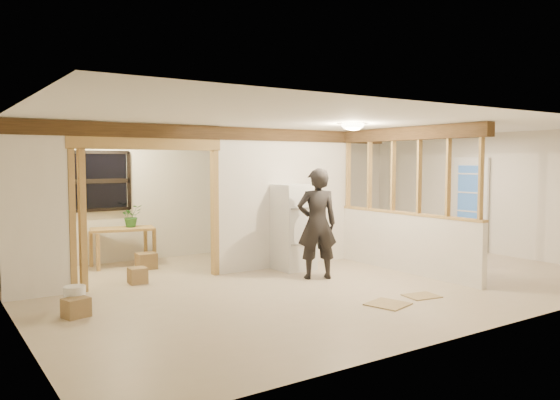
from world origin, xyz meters
TOP-DOWN VIEW (x-y plane):
  - floor at (0.00, 0.00)m, footprint 9.00×6.50m
  - ceiling at (0.00, 0.00)m, footprint 9.00×6.50m
  - wall_back at (0.00, 3.25)m, footprint 9.00×0.01m
  - wall_front at (0.00, -3.25)m, footprint 9.00×0.01m
  - wall_left at (-4.50, 0.00)m, footprint 0.01×6.50m
  - wall_right at (4.50, 0.00)m, footprint 0.01×6.50m
  - partition_left_stub at (-4.05, 1.20)m, footprint 0.90×0.12m
  - partition_center at (0.20, 1.20)m, footprint 2.80×0.12m
  - doorway_frame at (-2.40, 1.20)m, footprint 2.46×0.14m
  - header_beam_back at (-1.00, 1.20)m, footprint 7.00×0.18m
  - header_beam_right at (1.60, -0.40)m, footprint 0.18×3.30m
  - pony_wall at (1.60, -0.40)m, footprint 0.12×3.20m
  - stud_partition at (1.60, -0.40)m, footprint 0.14×3.20m
  - window_back at (-2.60, 3.17)m, footprint 1.12×0.10m
  - french_door at (4.42, 0.40)m, footprint 0.12×0.86m
  - ceiling_dome_main at (0.30, -0.50)m, footprint 0.36×0.36m
  - ceiling_dome_util at (-2.50, 2.30)m, footprint 0.32×0.32m
  - hanging_bulb at (-2.00, 1.60)m, footprint 0.07×0.07m
  - refrigerator at (0.12, 0.84)m, footprint 0.62×0.60m
  - woman at (-0.00, 0.01)m, footprint 0.78×0.66m
  - work_table at (-2.30, 2.82)m, footprint 1.21×0.78m
  - potted_plant at (-2.13, 2.85)m, footprint 0.43×0.40m
  - shop_vac at (-4.20, 2.19)m, footprint 0.54×0.54m
  - bookshelf at (2.73, 3.03)m, footprint 0.88×0.29m
  - bucket at (-3.79, 0.08)m, footprint 0.33×0.33m
  - box_util_a at (-2.05, 2.31)m, footprint 0.34×0.29m
  - box_util_b at (-2.57, 1.28)m, footprint 0.28×0.28m
  - box_front at (-3.83, -0.13)m, footprint 0.35×0.31m
  - floor_panel_near at (-0.22, -1.84)m, footprint 0.60×0.60m
  - floor_panel_far at (0.49, -1.78)m, footprint 0.51×0.44m

SIDE VIEW (x-z plane):
  - floor at x=0.00m, z-range -0.01..0.00m
  - floor_panel_far at x=0.49m, z-range 0.00..0.01m
  - floor_panel_near at x=-0.22m, z-range 0.00..0.02m
  - box_front at x=-3.83m, z-range 0.00..0.24m
  - box_util_b at x=-2.57m, z-range 0.00..0.25m
  - box_util_a at x=-2.05m, z-range 0.00..0.28m
  - bucket at x=-3.79m, z-range 0.00..0.34m
  - shop_vac at x=-4.20m, z-range 0.00..0.63m
  - work_table at x=-2.30m, z-range 0.00..0.70m
  - pony_wall at x=1.60m, z-range 0.00..1.00m
  - refrigerator at x=0.12m, z-range 0.00..1.51m
  - bookshelf at x=2.73m, z-range 0.00..1.77m
  - woman at x=0.00m, z-range 0.00..1.80m
  - potted_plant at x=-2.13m, z-range 0.70..1.11m
  - french_door at x=4.42m, z-range 0.00..2.00m
  - doorway_frame at x=-2.40m, z-range 0.00..2.20m
  - wall_back at x=0.00m, z-range 0.00..2.50m
  - wall_front at x=0.00m, z-range 0.00..2.50m
  - wall_left at x=-4.50m, z-range 0.00..2.50m
  - wall_right at x=4.50m, z-range 0.00..2.50m
  - partition_left_stub at x=-4.05m, z-range 0.00..2.50m
  - partition_center at x=0.20m, z-range 0.00..2.50m
  - window_back at x=-2.60m, z-range 1.00..2.10m
  - stud_partition at x=1.60m, z-range 1.00..2.32m
  - hanging_bulb at x=-2.00m, z-range 2.15..2.22m
  - header_beam_back at x=-1.00m, z-range 2.27..2.49m
  - header_beam_right at x=1.60m, z-range 2.27..2.49m
  - ceiling_dome_main at x=0.30m, z-range 2.40..2.56m
  - ceiling_dome_util at x=-2.50m, z-range 2.41..2.55m
  - ceiling at x=0.00m, z-range 2.50..2.50m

